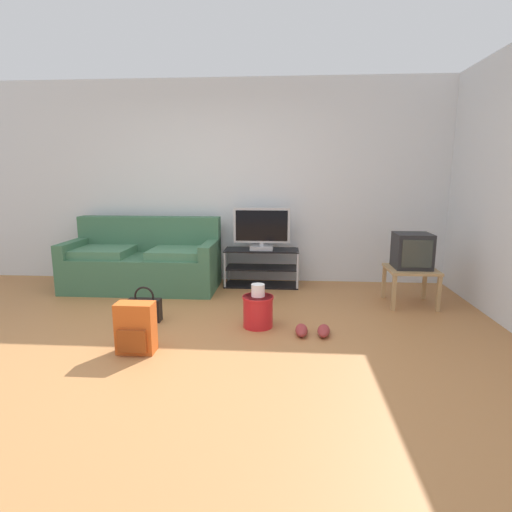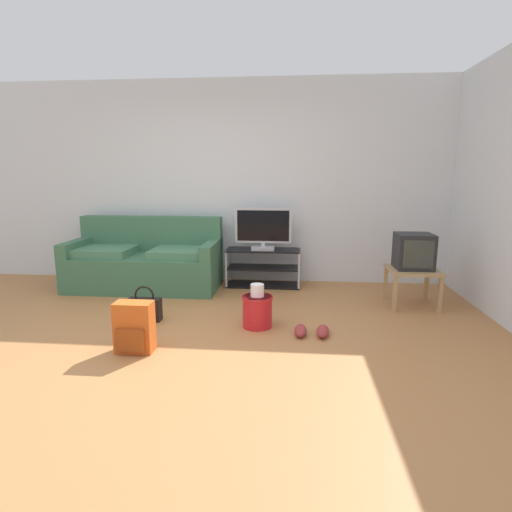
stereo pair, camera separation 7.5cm
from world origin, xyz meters
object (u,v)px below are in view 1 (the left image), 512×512
Objects in this scene: backpack at (136,328)px; handbag at (145,309)px; tv_stand at (262,267)px; crt_tv at (412,251)px; flat_tv at (262,229)px; couch at (144,263)px; side_table at (411,274)px; cleaning_bucket at (258,309)px; sneakers_pair at (313,330)px.

backpack reaches higher than handbag.
tv_stand is 1.83m from handbag.
tv_stand is 2.68× the size of handbag.
flat_tv is at bearing 159.12° from crt_tv.
crt_tv is at bearing -20.88° from flat_tv.
couch is 4.86× the size of crt_tv.
crt_tv is (-0.00, 0.02, 0.26)m from side_table.
couch is at bearing 140.22° from cleaning_bucket.
flat_tv is 1.90m from side_table.
tv_stand reaches higher than side_table.
backpack and cleaning_bucket have the same top height.
crt_tv is (1.73, -0.66, -0.14)m from flat_tv.
handbag is (-2.83, -0.76, -0.23)m from side_table.
flat_tv is at bearing -90.00° from tv_stand.
handbag is at bearing -164.63° from crt_tv.
side_table is at bearing 26.44° from cleaning_bucket.
crt_tv is 1.08× the size of handbag.
backpack is (0.61, -1.98, -0.13)m from couch.
tv_stand is 2.90× the size of sneakers_pair.
handbag is 1.69m from sneakers_pair.
flat_tv is 1.86× the size of crt_tv.
crt_tv reaches higher than handbag.
cleaning_bucket is (0.97, 0.67, -0.03)m from backpack.
side_table is at bearing -21.34° from flat_tv.
flat_tv is at bearing 108.82° from sneakers_pair.
handbag is at bearing -127.29° from flat_tv.
tv_stand is 2.38m from backpack.
tv_stand is 1.87m from side_table.
tv_stand is at bearing 158.48° from crt_tv.
backpack is (-2.64, -1.52, -0.41)m from crt_tv.
sneakers_pair is at bearing -35.52° from couch.
couch is at bearing 171.85° from crt_tv.
couch is 1.54m from tv_stand.
tv_stand reaches higher than cleaning_bucket.
tv_stand is 1.82m from sneakers_pair.
backpack is 0.77m from handbag.
sneakers_pair is (2.10, -1.50, -0.29)m from couch.
side_table is 1.88m from cleaning_bucket.
crt_tv is at bearing -21.52° from tv_stand.
cleaning_bucket is (-1.67, -0.85, -0.44)m from crt_tv.
cleaning_bucket is at bearing 38.10° from backpack.
backpack is 1.57m from sneakers_pair.
flat_tv is 2.02× the size of handbag.
backpack is at bearing -76.18° from handbag.
flat_tv reaches higher than crt_tv.
backpack is at bearing -112.75° from flat_tv.
sneakers_pair is at bearing -19.41° from cleaning_bucket.
couch is 2.08m from backpack.
tv_stand is 2.28× the size of backpack.
side_table reaches higher than sneakers_pair.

